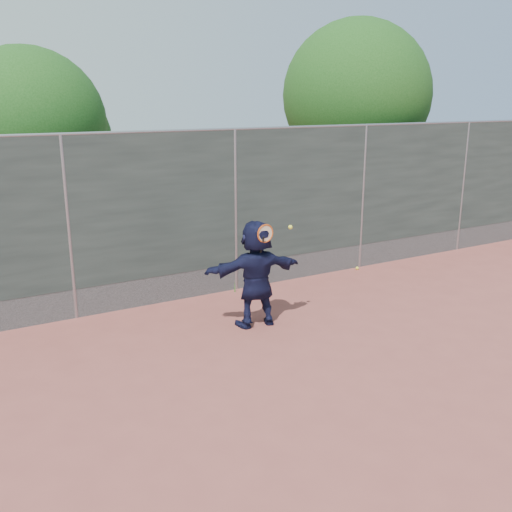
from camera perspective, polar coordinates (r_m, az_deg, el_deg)
ground at (r=8.22m, az=9.52°, el=-10.18°), size 80.00×80.00×0.00m
player at (r=8.99m, az=0.00°, el=-1.76°), size 1.65×0.69×1.72m
ball_ground at (r=12.31m, az=10.08°, el=-1.21°), size 0.07×0.07×0.07m
fence at (r=10.53m, az=-2.08°, el=4.86°), size 20.00×0.06×3.03m
swing_action at (r=8.69m, az=1.17°, el=2.22°), size 0.64×0.13×0.51m
tree_right at (r=14.83m, az=10.43°, el=15.16°), size 3.78×3.60×5.39m
tree_left at (r=12.41m, az=-21.04°, el=11.81°), size 3.15×3.00×4.53m
weed_clump at (r=10.93m, az=-0.35°, el=-2.57°), size 0.68×0.07×0.30m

